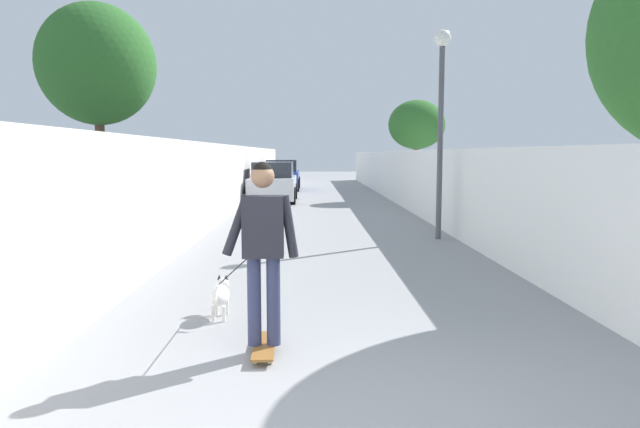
% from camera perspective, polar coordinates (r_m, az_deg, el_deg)
% --- Properties ---
extents(ground_plane, '(80.00, 80.00, 0.00)m').
position_cam_1_polar(ground_plane, '(17.74, 0.27, 0.09)').
color(ground_plane, gray).
extents(wall_left, '(48.00, 0.30, 2.14)m').
position_cam_1_polar(wall_left, '(15.87, -10.41, 3.13)').
color(wall_left, silver).
rests_on(wall_left, ground).
extents(fence_right, '(48.00, 0.30, 1.98)m').
position_cam_1_polar(fence_right, '(16.02, 11.18, 2.86)').
color(fence_right, white).
rests_on(fence_right, ground).
extents(tree_right_near, '(2.25, 2.25, 3.99)m').
position_cam_1_polar(tree_right_near, '(23.06, 9.76, 8.86)').
color(tree_right_near, brown).
rests_on(tree_right_near, ground).
extents(tree_left_mid, '(2.22, 2.22, 4.74)m').
position_cam_1_polar(tree_left_mid, '(11.99, -21.63, 13.80)').
color(tree_left_mid, brown).
rests_on(tree_left_mid, ground).
extents(lamp_post, '(0.36, 0.36, 4.50)m').
position_cam_1_polar(lamp_post, '(12.64, 12.17, 11.39)').
color(lamp_post, '#4C4C51').
rests_on(lamp_post, ground).
extents(skateboard, '(0.80, 0.22, 0.08)m').
position_cam_1_polar(skateboard, '(5.50, -5.65, -13.15)').
color(skateboard, brown).
rests_on(skateboard, ground).
extents(person_skateboarder, '(0.23, 0.71, 1.72)m').
position_cam_1_polar(person_skateboarder, '(5.25, -5.77, -2.50)').
color(person_skateboarder, '#333859').
rests_on(person_skateboarder, skateboard).
extents(dog, '(1.50, 0.72, 1.06)m').
position_cam_1_polar(dog, '(6.63, -10.06, -7.99)').
color(dog, white).
rests_on(dog, ground).
extents(car_near, '(4.10, 1.80, 1.54)m').
position_cam_1_polar(car_near, '(22.07, -4.75, 3.12)').
color(car_near, silver).
rests_on(car_near, ground).
extents(car_far, '(3.98, 1.80, 1.54)m').
position_cam_1_polar(car_far, '(28.96, -3.86, 3.85)').
color(car_far, navy).
rests_on(car_far, ground).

